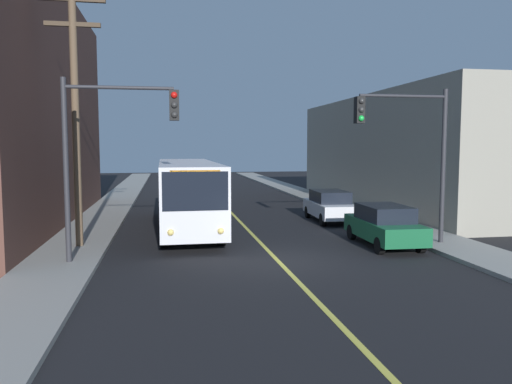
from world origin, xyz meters
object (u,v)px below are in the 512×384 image
parked_car_green (384,225)px  traffic_signal_right_corner (407,137)px  traffic_signal_left_corner (114,135)px  fire_hydrant (396,218)px  utility_pole_near (75,104)px  city_bus (187,191)px  parked_car_white (330,205)px

parked_car_green → traffic_signal_right_corner: size_ratio=0.74×
traffic_signal_left_corner → fire_hydrant: bearing=21.6°
utility_pole_near → traffic_signal_left_corner: bearing=-59.1°
traffic_signal_right_corner → traffic_signal_left_corner: bearing=-174.7°
city_bus → parked_car_white: city_bus is taller
parked_car_green → traffic_signal_right_corner: bearing=-30.6°
parked_car_green → parked_car_white: bearing=90.5°
fire_hydrant → parked_car_green: bearing=-121.7°
traffic_signal_right_corner → fire_hydrant: (1.44, 3.85, -3.72)m
utility_pole_near → fire_hydrant: size_ratio=11.63×
city_bus → parked_car_white: bearing=9.9°
city_bus → fire_hydrant: bearing=-11.1°
parked_car_white → traffic_signal_right_corner: bearing=-84.0°
parked_car_white → traffic_signal_left_corner: (-10.08, -8.05, 3.46)m
parked_car_green → parked_car_white: same height
parked_car_white → parked_car_green: bearing=-89.5°
city_bus → parked_car_green: size_ratio=2.75×
parked_car_green → city_bus: bearing=144.6°
parked_car_green → traffic_signal_left_corner: (-10.13, -1.41, 3.46)m
parked_car_green → traffic_signal_left_corner: bearing=-172.1°
city_bus → parked_car_green: bearing=-35.4°
city_bus → fire_hydrant: city_bus is taller
utility_pole_near → parked_car_white: bearing=24.3°
parked_car_green → fire_hydrant: bearing=58.3°
parked_car_green → traffic_signal_right_corner: (0.69, -0.41, 3.46)m
city_bus → traffic_signal_right_corner: (8.20, -5.74, 2.49)m
traffic_signal_left_corner → fire_hydrant: traffic_signal_left_corner is taller
parked_car_white → fire_hydrant: parked_car_white is taller
traffic_signal_left_corner → parked_car_green: bearing=7.9°
city_bus → traffic_signal_left_corner: 7.65m
traffic_signal_right_corner → city_bus: bearing=145.0°
parked_car_green → utility_pole_near: utility_pole_near is taller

